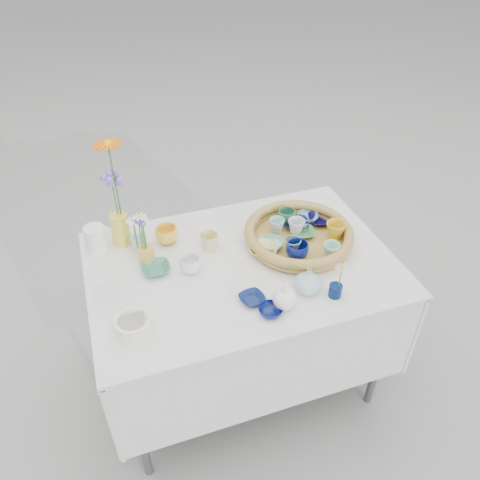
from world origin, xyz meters
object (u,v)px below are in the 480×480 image
object	(u,v)px
wicker_tray	(299,235)
bud_vase_seafoam	(308,280)
display_table	(241,375)
tall_vase_yellow	(120,229)

from	to	relation	value
wicker_tray	bud_vase_seafoam	size ratio (longest dim) A/B	4.34
wicker_tray	bud_vase_seafoam	distance (m)	0.31
display_table	bud_vase_seafoam	xyz separation A→B (m)	(0.19, -0.24, 0.82)
display_table	tall_vase_yellow	world-z (taller)	tall_vase_yellow
bud_vase_seafoam	wicker_tray	bearing A→B (deg)	72.06
wicker_tray	tall_vase_yellow	world-z (taller)	tall_vase_yellow
display_table	tall_vase_yellow	xyz separation A→B (m)	(-0.45, 0.30, 0.84)
display_table	wicker_tray	world-z (taller)	wicker_tray
wicker_tray	tall_vase_yellow	bearing A→B (deg)	161.38
display_table	bud_vase_seafoam	world-z (taller)	bud_vase_seafoam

